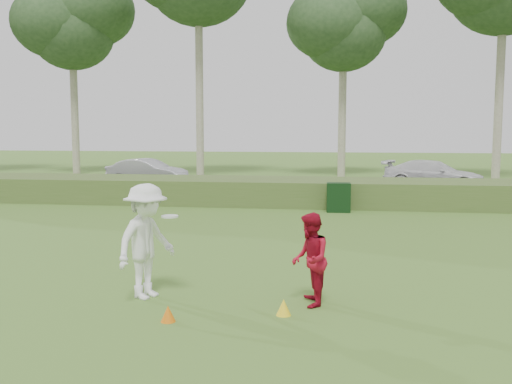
% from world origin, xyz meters
% --- Properties ---
extents(ground, '(120.00, 120.00, 0.00)m').
position_xyz_m(ground, '(0.00, 0.00, 0.00)').
color(ground, '#3B6722').
rests_on(ground, ground).
extents(reed_strip, '(80.00, 3.00, 0.90)m').
position_xyz_m(reed_strip, '(0.00, 12.00, 0.45)').
color(reed_strip, '#3E5A24').
rests_on(reed_strip, ground).
extents(park_road, '(80.00, 6.00, 0.06)m').
position_xyz_m(park_road, '(0.00, 17.00, 0.03)').
color(park_road, '#2D2D2D').
rests_on(park_road, ground).
extents(tree_2, '(6.50, 6.50, 12.00)m').
position_xyz_m(tree_2, '(-14.00, 24.00, 8.97)').
color(tree_2, gray).
rests_on(tree_2, ground).
extents(tree_4, '(6.24, 6.24, 11.50)m').
position_xyz_m(tree_4, '(2.00, 24.50, 8.59)').
color(tree_4, gray).
rests_on(tree_4, ground).
extents(player_white, '(1.13, 1.38, 1.86)m').
position_xyz_m(player_white, '(-1.19, -0.10, 0.93)').
color(player_white, white).
rests_on(player_white, ground).
extents(player_red, '(0.63, 0.76, 1.45)m').
position_xyz_m(player_red, '(1.45, -0.13, 0.72)').
color(player_red, maroon).
rests_on(player_red, ground).
extents(cone_orange, '(0.21, 0.21, 0.23)m').
position_xyz_m(cone_orange, '(-0.51, -1.19, 0.12)').
color(cone_orange, orange).
rests_on(cone_orange, ground).
extents(cone_yellow, '(0.22, 0.22, 0.24)m').
position_xyz_m(cone_yellow, '(1.09, -0.67, 0.12)').
color(cone_yellow, yellow).
rests_on(cone_yellow, ground).
extents(utility_cabinet, '(0.79, 0.52, 0.97)m').
position_xyz_m(utility_cabinet, '(1.87, 10.10, 0.48)').
color(utility_cabinet, black).
rests_on(utility_cabinet, ground).
extents(car_mid, '(4.07, 2.11, 1.28)m').
position_xyz_m(car_mid, '(-7.12, 17.10, 0.70)').
color(car_mid, '#BDBDC1').
rests_on(car_mid, park_road).
extents(car_right, '(4.76, 3.12, 1.28)m').
position_xyz_m(car_right, '(6.07, 17.51, 0.70)').
color(car_right, silver).
rests_on(car_right, park_road).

